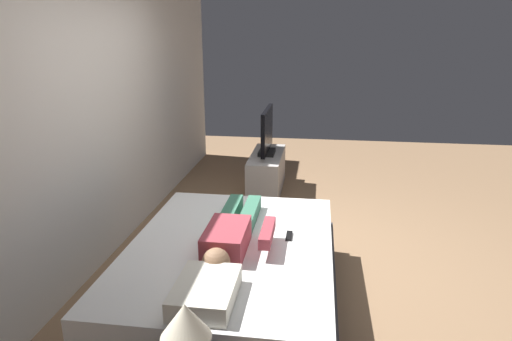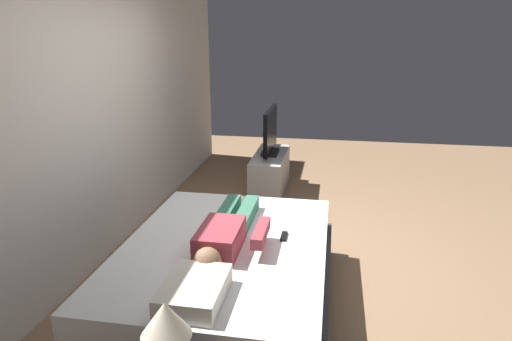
{
  "view_description": "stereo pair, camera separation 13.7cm",
  "coord_description": "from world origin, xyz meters",
  "px_view_note": "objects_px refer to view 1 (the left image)",
  "views": [
    {
      "loc": [
        -3.61,
        -0.16,
        2.02
      ],
      "look_at": [
        0.61,
        0.44,
        0.69
      ],
      "focal_mm": 31.36,
      "sensor_mm": 36.0,
      "label": 1
    },
    {
      "loc": [
        -3.59,
        -0.3,
        2.02
      ],
      "look_at": [
        0.61,
        0.44,
        0.69
      ],
      "focal_mm": 31.36,
      "sensor_mm": 36.0,
      "label": 2
    }
  ],
  "objects_px": {
    "pillow": "(206,292)",
    "person": "(232,232)",
    "tv_stand": "(267,172)",
    "lamp": "(185,323)",
    "bed": "(231,278)",
    "remote": "(289,236)",
    "tv": "(267,132)"
  },
  "relations": [
    {
      "from": "tv_stand",
      "to": "tv",
      "type": "relative_size",
      "value": 1.25
    },
    {
      "from": "lamp",
      "to": "person",
      "type": "bearing_deg",
      "value": 2.86
    },
    {
      "from": "tv",
      "to": "lamp",
      "type": "bearing_deg",
      "value": -178.22
    },
    {
      "from": "remote",
      "to": "tv_stand",
      "type": "height_order",
      "value": "remote"
    },
    {
      "from": "remote",
      "to": "lamp",
      "type": "relative_size",
      "value": 0.36
    },
    {
      "from": "person",
      "to": "lamp",
      "type": "bearing_deg",
      "value": -177.14
    },
    {
      "from": "remote",
      "to": "person",
      "type": "bearing_deg",
      "value": 110.47
    },
    {
      "from": "tv_stand",
      "to": "tv",
      "type": "distance_m",
      "value": 0.53
    },
    {
      "from": "remote",
      "to": "tv",
      "type": "distance_m",
      "value": 2.54
    },
    {
      "from": "remote",
      "to": "tv",
      "type": "bearing_deg",
      "value": 10.5
    },
    {
      "from": "bed",
      "to": "tv_stand",
      "type": "distance_m",
      "value": 2.67
    },
    {
      "from": "bed",
      "to": "pillow",
      "type": "relative_size",
      "value": 4.35
    },
    {
      "from": "tv_stand",
      "to": "lamp",
      "type": "bearing_deg",
      "value": -178.22
    },
    {
      "from": "bed",
      "to": "person",
      "type": "xyz_separation_m",
      "value": [
        0.03,
        -0.01,
        0.36
      ]
    },
    {
      "from": "remote",
      "to": "tv_stand",
      "type": "relative_size",
      "value": 0.14
    },
    {
      "from": "bed",
      "to": "lamp",
      "type": "relative_size",
      "value": 4.97
    },
    {
      "from": "pillow",
      "to": "tv_stand",
      "type": "bearing_deg",
      "value": 0.78
    },
    {
      "from": "tv_stand",
      "to": "lamp",
      "type": "relative_size",
      "value": 2.62
    },
    {
      "from": "bed",
      "to": "lamp",
      "type": "bearing_deg",
      "value": -176.66
    },
    {
      "from": "pillow",
      "to": "remote",
      "type": "relative_size",
      "value": 3.2
    },
    {
      "from": "lamp",
      "to": "pillow",
      "type": "bearing_deg",
      "value": 7.21
    },
    {
      "from": "pillow",
      "to": "tv",
      "type": "relative_size",
      "value": 0.55
    },
    {
      "from": "tv_stand",
      "to": "tv",
      "type": "xyz_separation_m",
      "value": [
        0.0,
        0.0,
        0.53
      ]
    },
    {
      "from": "bed",
      "to": "tv_stand",
      "type": "relative_size",
      "value": 1.9
    },
    {
      "from": "pillow",
      "to": "tv_stand",
      "type": "xyz_separation_m",
      "value": [
        3.39,
        0.05,
        -0.35
      ]
    },
    {
      "from": "tv_stand",
      "to": "lamp",
      "type": "xyz_separation_m",
      "value": [
        -4.01,
        -0.12,
        0.6
      ]
    },
    {
      "from": "pillow",
      "to": "tv_stand",
      "type": "distance_m",
      "value": 3.41
    },
    {
      "from": "tv",
      "to": "person",
      "type": "bearing_deg",
      "value": -178.78
    },
    {
      "from": "pillow",
      "to": "person",
      "type": "xyz_separation_m",
      "value": [
        0.75,
        -0.01,
        0.02
      ]
    },
    {
      "from": "tv_stand",
      "to": "lamp",
      "type": "distance_m",
      "value": 4.06
    },
    {
      "from": "pillow",
      "to": "person",
      "type": "height_order",
      "value": "person"
    },
    {
      "from": "lamp",
      "to": "remote",
      "type": "bearing_deg",
      "value": -12.45
    }
  ]
}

